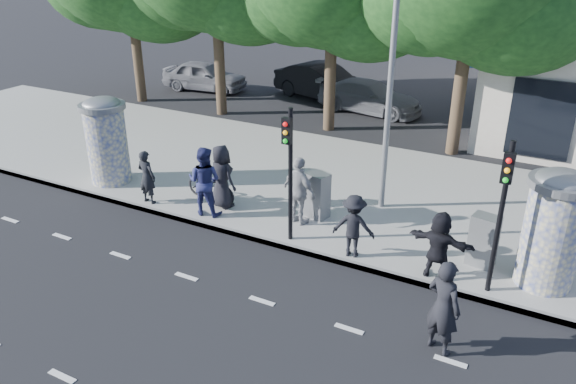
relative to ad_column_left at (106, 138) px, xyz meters
The scene contains 22 objects.
ground 8.63m from the ad_column_left, 32.01° to the right, with size 120.00×120.00×0.00m, color black.
sidewalk 7.94m from the ad_column_left, 22.62° to the left, with size 40.00×8.00×0.15m, color gray.
curb 7.41m from the ad_column_left, ahead, with size 40.00×0.10×0.16m, color slate.
lane_dash_far 7.99m from the ad_column_left, 23.29° to the right, with size 32.00×0.12×0.01m, color silver.
ad_column_left is the anchor object (origin of this frame).
ad_column_right 12.40m from the ad_column_left, ahead, with size 1.36×1.36×2.65m.
traffic_pole_near 6.67m from the ad_column_left, ahead, with size 0.22×0.31×3.40m.
traffic_pole_far 11.44m from the ad_column_left, ahead, with size 0.22×0.31×3.40m.
street_lamp 8.90m from the ad_column_left, 14.94° to the left, with size 0.25×0.93×8.00m.
ped_a 4.10m from the ad_column_left, ahead, with size 0.88×0.57×1.80m, color black.
ped_b 2.23m from the ad_column_left, 17.64° to the right, with size 0.57×0.37×1.56m, color black.
ped_c 3.95m from the ad_column_left, ahead, with size 0.93×0.73×1.92m, color navy.
ped_d 8.32m from the ad_column_left, ahead, with size 1.00×0.58×1.55m, color black.
ped_e 6.43m from the ad_column_left, ahead, with size 1.08×0.62×1.85m, color #959698.
ped_f 10.31m from the ad_column_left, ahead, with size 1.48×0.53×1.59m, color black.
man_road 11.29m from the ad_column_left, 14.72° to the right, with size 0.70×0.46×1.92m, color black.
bicycle 3.67m from the ad_column_left, ahead, with size 1.71×0.60×0.90m, color black.
cabinet_left 6.75m from the ad_column_left, ahead, with size 0.60×0.44×1.25m, color slate.
cabinet_right 11.08m from the ad_column_left, ahead, with size 0.59×0.43×1.24m, color gray.
car_left 11.85m from the ad_column_left, 111.43° to the left, with size 4.22×1.70×1.44m, color slate.
car_mid 12.39m from the ad_column_left, 82.72° to the left, with size 4.90×1.71×1.61m, color black.
car_right 12.09m from the ad_column_left, 69.24° to the left, with size 4.65×1.89×1.35m, color slate.
Camera 1 is at (5.12, -7.10, 7.13)m, focal length 35.00 mm.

